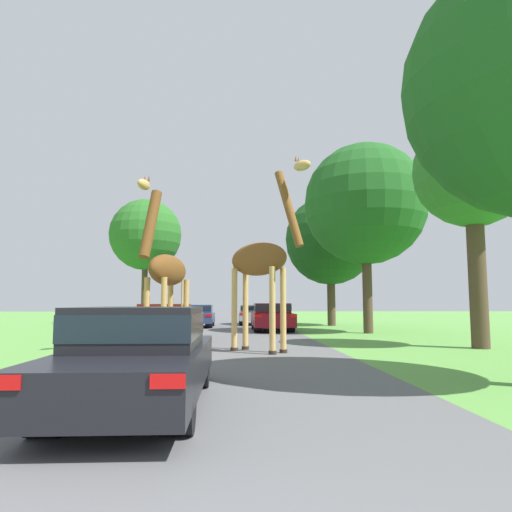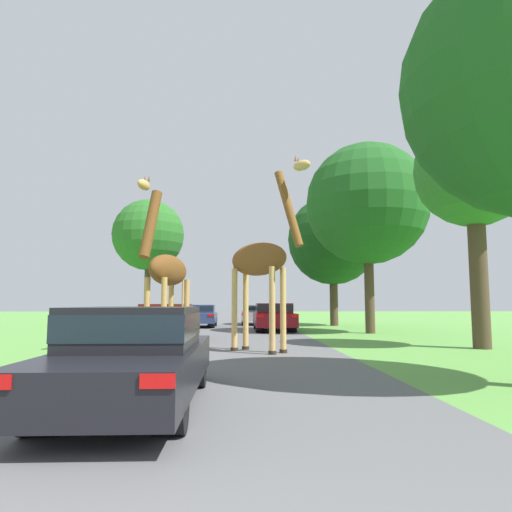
{
  "view_description": "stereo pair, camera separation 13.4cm",
  "coord_description": "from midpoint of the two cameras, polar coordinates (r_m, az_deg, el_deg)",
  "views": [
    {
      "loc": [
        0.45,
        -0.64,
        1.41
      ],
      "look_at": [
        1.08,
        12.87,
        2.82
      ],
      "focal_mm": 32.0,
      "sensor_mm": 36.0,
      "label": 1
    },
    {
      "loc": [
        0.58,
        -0.64,
        1.41
      ],
      "look_at": [
        1.08,
        12.87,
        2.82
      ],
      "focal_mm": 32.0,
      "sensor_mm": 36.0,
      "label": 2
    }
  ],
  "objects": [
    {
      "name": "car_queue_left",
      "position": [
        30.63,
        0.12,
        -7.26
      ],
      "size": [
        1.91,
        4.16,
        1.29
      ],
      "color": "gray",
      "rests_on": "ground"
    },
    {
      "name": "road",
      "position": [
        30.68,
        -3.11,
        -8.57
      ],
      "size": [
        7.09,
        120.0,
        0.0
      ],
      "color": "#5B5B5E",
      "rests_on": "ground"
    },
    {
      "name": "car_far_ahead",
      "position": [
        23.88,
        2.4,
        -7.51
      ],
      "size": [
        1.99,
        4.74,
        1.41
      ],
      "color": "maroon",
      "rests_on": "ground"
    },
    {
      "name": "car_lead_maroon",
      "position": [
        6.7,
        -14.25,
        -11.64
      ],
      "size": [
        1.75,
        4.7,
        1.36
      ],
      "color": "black",
      "rests_on": "ground"
    },
    {
      "name": "tree_far_right",
      "position": [
        31.88,
        -13.18,
        2.54
      ],
      "size": [
        4.83,
        4.83,
        8.47
      ],
      "color": "#4C3828",
      "rests_on": "ground"
    },
    {
      "name": "car_verge_right",
      "position": [
        27.8,
        -6.96,
        -7.34
      ],
      "size": [
        1.99,
        3.98,
        1.32
      ],
      "color": "navy",
      "rests_on": "ground"
    },
    {
      "name": "tree_right_cluster",
      "position": [
        16.69,
        25.76,
        9.43
      ],
      "size": [
        3.75,
        3.75,
        7.64
      ],
      "color": "#4C3828",
      "rests_on": "ground"
    },
    {
      "name": "giraffe_near_road",
      "position": [
        13.5,
        0.97,
        -0.87
      ],
      "size": [
        2.43,
        2.31,
        5.58
      ],
      "rotation": [
        0.0,
        0.0,
        -2.32
      ],
      "color": "tan",
      "rests_on": "ground"
    },
    {
      "name": "tree_mid_field",
      "position": [
        23.02,
        13.89,
        6.32
      ],
      "size": [
        5.94,
        5.94,
        9.22
      ],
      "color": "#4C3828",
      "rests_on": "ground"
    },
    {
      "name": "car_queue_right",
      "position": [
        18.37,
        -10.92,
        -7.95
      ],
      "size": [
        1.99,
        4.77,
        1.39
      ],
      "color": "#561914",
      "rests_on": "ground"
    },
    {
      "name": "giraffe_companion",
      "position": [
        14.38,
        -10.93,
        -1.78
      ],
      "size": [
        1.39,
        2.93,
        5.09
      ],
      "rotation": [
        0.0,
        0.0,
        2.81
      ],
      "color": "tan",
      "rests_on": "ground"
    },
    {
      "name": "tree_left_edge",
      "position": [
        29.9,
        9.71,
        1.98
      ],
      "size": [
        5.81,
        5.81,
        8.41
      ],
      "color": "#4C3828",
      "rests_on": "ground"
    }
  ]
}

